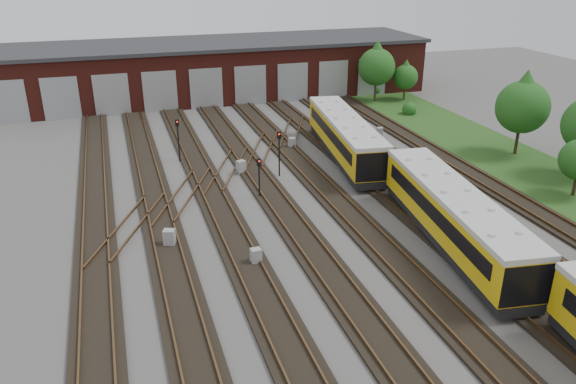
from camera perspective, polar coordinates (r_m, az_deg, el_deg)
name	(u,v)px	position (r m, az deg, el deg)	size (l,w,h in m)	color
ground	(343,246)	(33.62, 5.64, -5.44)	(120.00, 120.00, 0.00)	#4D4A48
track_network	(337,240)	(33.98, 5.00, -4.87)	(30.40, 70.00, 0.33)	black
maintenance_shed	(214,68)	(69.20, -7.58, 12.35)	(51.00, 12.50, 6.35)	#581D16
grass_verge	(505,158)	(50.87, 21.16, 3.26)	(8.00, 55.00, 0.05)	#214818
metro_train	(453,216)	(33.92, 16.46, -2.36)	(4.83, 47.61, 3.18)	black
signal_mast_0	(259,173)	(39.04, -2.96, 1.97)	(0.28, 0.26, 2.96)	black
signal_mast_1	(178,135)	(46.86, -11.12, 5.71)	(0.29, 0.27, 3.59)	black
signal_mast_2	(279,148)	(42.87, -0.90, 4.50)	(0.31, 0.29, 3.59)	black
signal_mast_3	(360,144)	(45.41, 7.35, 4.89)	(0.26, 0.26, 3.00)	black
relay_cabinet_0	(169,238)	(33.82, -11.95, -4.62)	(0.65, 0.55, 1.09)	#97999C
relay_cabinet_1	(241,167)	(44.09, -4.78, 2.53)	(0.64, 0.53, 1.06)	#97999C
relay_cabinet_2	(256,257)	(31.39, -3.27, -6.57)	(0.58, 0.48, 0.97)	#97999C
relay_cabinet_3	(292,143)	(49.77, 0.42, 5.00)	(0.57, 0.48, 0.96)	#97999C
relay_cabinet_4	(380,132)	(53.48, 9.28, 5.99)	(0.57, 0.47, 0.95)	#97999C
tree_0	(377,62)	(66.16, 9.01, 12.88)	(4.20, 4.20, 6.95)	#2F2515
tree_1	(406,74)	(67.59, 11.87, 11.65)	(2.85, 2.85, 4.72)	#2F2515
tree_2	(524,101)	(50.99, 22.81, 8.55)	(4.40, 4.40, 7.29)	#2F2515
bush_1	(409,107)	(61.86, 12.24, 8.40)	(1.52, 1.52, 1.52)	#1D4A15
bush_2	(375,88)	(70.45, 8.86, 10.37)	(1.36, 1.36, 1.36)	#1D4A15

